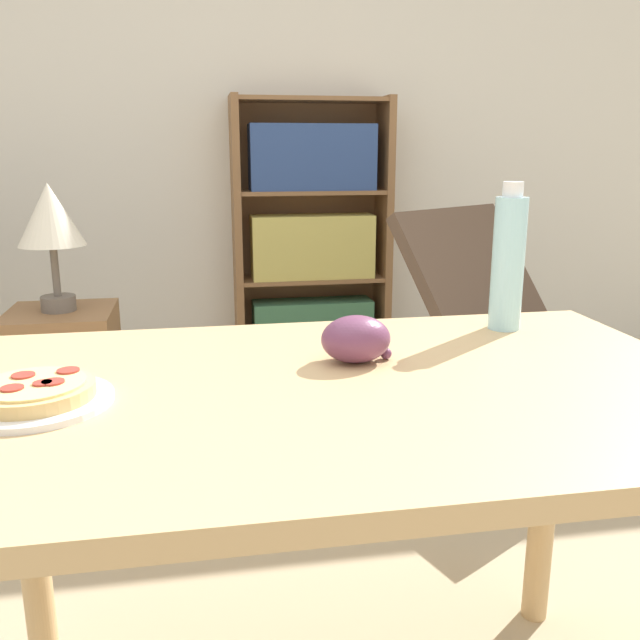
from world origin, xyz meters
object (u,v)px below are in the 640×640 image
object	(u,v)px
lounge_chair_far	(510,373)
table_lamp	(50,221)
pizza_on_plate	(34,395)
bookshelf	(312,243)
grape_bunch	(357,340)
drink_bottle	(508,261)
side_table	(68,395)

from	to	relation	value
lounge_chair_far	table_lamp	bearing A→B (deg)	147.57
table_lamp	pizza_on_plate	bearing A→B (deg)	-80.46
bookshelf	table_lamp	size ratio (longest dim) A/B	3.27
pizza_on_plate	grape_bunch	bearing A→B (deg)	12.94
grape_bunch	table_lamp	world-z (taller)	table_lamp
pizza_on_plate	table_lamp	xyz separation A→B (m)	(-0.22, 1.31, 0.12)
bookshelf	lounge_chair_far	bearing A→B (deg)	-63.24
pizza_on_plate	drink_bottle	distance (m)	0.90
lounge_chair_far	bookshelf	distance (m)	1.30
drink_bottle	bookshelf	bearing A→B (deg)	91.24
bookshelf	table_lamp	world-z (taller)	bookshelf
grape_bunch	bookshelf	distance (m)	2.30
side_table	table_lamp	size ratio (longest dim) A/B	1.42
pizza_on_plate	lounge_chair_far	world-z (taller)	lounge_chair_far
pizza_on_plate	lounge_chair_far	bearing A→B (deg)	42.93
grape_bunch	bookshelf	size ratio (longest dim) A/B	0.09
bookshelf	grape_bunch	bearing A→B (deg)	-97.54
pizza_on_plate	table_lamp	distance (m)	1.33
lounge_chair_far	side_table	size ratio (longest dim) A/B	1.64
bookshelf	side_table	distance (m)	1.53
drink_bottle	lounge_chair_far	distance (m)	1.27
drink_bottle	bookshelf	distance (m)	2.13
side_table	table_lamp	bearing A→B (deg)	0.00
lounge_chair_far	side_table	bearing A→B (deg)	147.57
pizza_on_plate	lounge_chair_far	size ratio (longest dim) A/B	0.23
drink_bottle	side_table	distance (m)	1.60
lounge_chair_far	bookshelf	xyz separation A→B (m)	(-0.56, 1.12, 0.35)
pizza_on_plate	bookshelf	distance (m)	2.52
grape_bunch	bookshelf	bearing A→B (deg)	82.46
table_lamp	drink_bottle	bearing A→B (deg)	-43.92
pizza_on_plate	lounge_chair_far	distance (m)	1.93
grape_bunch	lounge_chair_far	size ratio (longest dim) A/B	0.13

